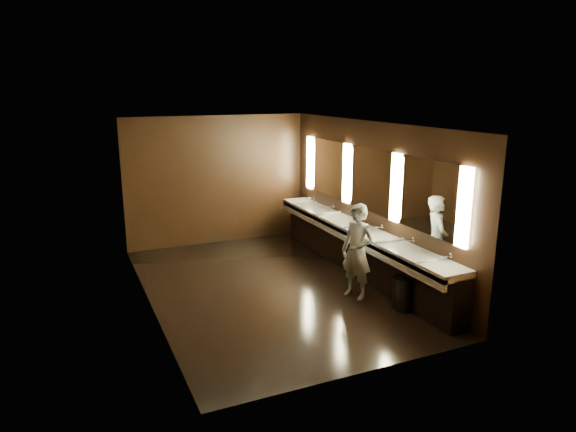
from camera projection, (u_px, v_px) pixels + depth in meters
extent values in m
plane|color=black|center=(269.00, 288.00, 8.90)|extent=(6.00, 6.00, 0.00)
cube|color=#2D2D2B|center=(268.00, 124.00, 8.22)|extent=(4.00, 6.00, 0.02)
cube|color=black|center=(217.00, 180.00, 11.21)|extent=(4.00, 0.02, 2.80)
cube|color=black|center=(366.00, 264.00, 5.90)|extent=(4.00, 0.02, 2.80)
cube|color=black|center=(146.00, 222.00, 7.77)|extent=(0.02, 6.00, 2.80)
cube|color=black|center=(370.00, 199.00, 9.35)|extent=(0.02, 6.00, 2.80)
cube|color=black|center=(360.00, 252.00, 9.52)|extent=(0.36, 5.40, 0.81)
cube|color=silver|center=(356.00, 230.00, 9.38)|extent=(0.55, 5.40, 0.12)
cube|color=silver|center=(344.00, 235.00, 9.30)|extent=(0.06, 5.40, 0.18)
cylinder|color=silver|center=(447.00, 256.00, 7.47)|extent=(0.18, 0.04, 0.04)
cylinder|color=silver|center=(409.00, 240.00, 8.25)|extent=(0.18, 0.04, 0.04)
cylinder|color=silver|center=(379.00, 227.00, 9.03)|extent=(0.18, 0.04, 0.04)
cylinder|color=silver|center=(353.00, 216.00, 9.81)|extent=(0.18, 0.04, 0.04)
cylinder|color=silver|center=(330.00, 206.00, 10.58)|extent=(0.18, 0.04, 0.04)
cylinder|color=silver|center=(311.00, 198.00, 11.36)|extent=(0.18, 0.04, 0.04)
cube|color=#FFF6BD|center=(464.00, 208.00, 7.13)|extent=(0.06, 0.22, 1.15)
cube|color=white|center=(428.00, 197.00, 7.84)|extent=(0.03, 1.32, 1.15)
cube|color=#FFF6BD|center=(396.00, 188.00, 8.55)|extent=(0.06, 0.23, 1.15)
cube|color=white|center=(370.00, 180.00, 9.26)|extent=(0.03, 1.32, 1.15)
cube|color=#FFF6BD|center=(347.00, 173.00, 9.96)|extent=(0.06, 0.23, 1.15)
cube|color=white|center=(328.00, 168.00, 10.68)|extent=(0.03, 1.32, 1.15)
cube|color=#FFF6BD|center=(310.00, 163.00, 11.38)|extent=(0.06, 0.22, 1.15)
imported|color=#81A5C1|center=(357.00, 252.00, 8.33)|extent=(0.56, 0.67, 1.57)
cylinder|color=black|center=(403.00, 294.00, 7.98)|extent=(0.34, 0.34, 0.52)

